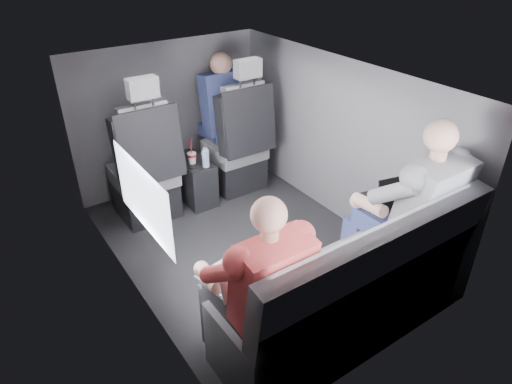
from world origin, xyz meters
TOP-DOWN VIEW (x-y plane):
  - floor at (0.00, 0.00)m, footprint 2.60×2.60m
  - ceiling at (0.00, 0.00)m, footprint 2.60×2.60m
  - panel_left at (-0.90, 0.00)m, footprint 0.02×2.60m
  - panel_right at (0.90, 0.00)m, footprint 0.02×2.60m
  - panel_front at (0.00, 1.30)m, footprint 1.80×0.02m
  - panel_back at (0.00, -1.30)m, footprint 1.80×0.02m
  - side_window at (-0.88, -0.30)m, footprint 0.02×0.75m
  - seatbelt at (0.45, 0.67)m, footprint 0.35×0.11m
  - front_seat_left at (-0.45, 0.84)m, footprint 0.52×0.58m
  - front_seat_right at (0.45, 0.84)m, footprint 0.52×0.58m
  - center_console at (0.00, 0.88)m, footprint 0.24×0.48m
  - rear_bench at (0.00, -1.06)m, footprint 1.60×0.57m
  - soda_cup at (-0.03, 0.81)m, footprint 0.08×0.08m
  - water_bottle at (0.04, 0.71)m, footprint 0.06×0.06m
  - laptop_white at (-0.63, -0.84)m, footprint 0.34×0.33m
  - laptop_black at (0.61, -0.77)m, footprint 0.38×0.37m
  - passenger_rear_left at (-0.59, -0.97)m, footprint 0.47×0.60m
  - passenger_rear_right at (0.58, -0.97)m, footprint 0.54×0.65m
  - passenger_front_right at (0.45, 1.10)m, footprint 0.40×0.40m

SIDE VIEW (x-z plane):
  - floor at x=0.00m, z-range 0.00..0.00m
  - center_console at x=0.00m, z-range 0.00..0.41m
  - rear_bench at x=0.00m, z-range -0.15..0.77m
  - front_seat_left at x=-0.45m, z-range -0.23..1.03m
  - front_seat_right at x=0.45m, z-range -0.23..1.03m
  - soda_cup at x=-0.03m, z-range 0.34..0.58m
  - water_bottle at x=0.04m, z-range 0.39..0.57m
  - passenger_rear_left at x=-0.59m, z-range 0.02..1.20m
  - laptop_white at x=-0.63m, z-range 0.52..0.74m
  - laptop_black at x=0.61m, z-range 0.51..0.75m
  - passenger_rear_right at x=0.58m, z-range 0.01..1.29m
  - panel_left at x=-0.90m, z-range 0.00..1.35m
  - panel_right at x=0.90m, z-range 0.00..1.35m
  - panel_front at x=0.00m, z-range 0.00..1.35m
  - panel_back at x=0.00m, z-range 0.00..1.35m
  - passenger_front_right at x=0.45m, z-range 0.35..1.15m
  - seatbelt at x=0.45m, z-range 0.50..1.10m
  - side_window at x=-0.88m, z-range 0.69..1.11m
  - ceiling at x=0.00m, z-range 1.35..1.35m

